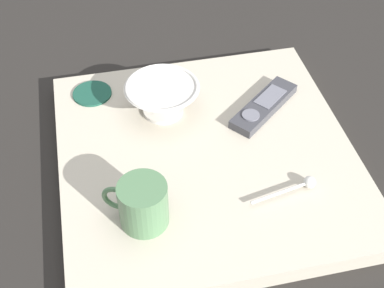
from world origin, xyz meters
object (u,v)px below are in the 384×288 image
object	(u,v)px
drink_coaster	(92,93)
cereal_bowl	(162,97)
coffee_mug	(142,204)
tv_remote_near	(264,106)
teaspoon	(302,185)

from	to	relation	value
drink_coaster	cereal_bowl	bearing A→B (deg)	148.17
coffee_mug	drink_coaster	size ratio (longest dim) A/B	1.32
tv_remote_near	drink_coaster	xyz separation A→B (m)	(0.35, -0.13, -0.01)
cereal_bowl	drink_coaster	distance (m)	0.17
cereal_bowl	coffee_mug	size ratio (longest dim) A/B	1.39
tv_remote_near	cereal_bowl	bearing A→B (deg)	-10.66
cereal_bowl	coffee_mug	bearing A→B (deg)	73.05
coffee_mug	drink_coaster	distance (m)	0.36
coffee_mug	drink_coaster	xyz separation A→B (m)	(0.06, -0.36, -0.04)
tv_remote_near	teaspoon	bearing A→B (deg)	90.38
teaspoon	drink_coaster	size ratio (longest dim) A/B	1.55
coffee_mug	teaspoon	distance (m)	0.29
cereal_bowl	drink_coaster	bearing A→B (deg)	-31.83
coffee_mug	cereal_bowl	bearing A→B (deg)	-106.95
coffee_mug	tv_remote_near	distance (m)	0.37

